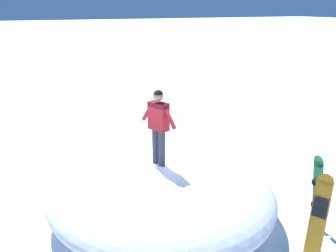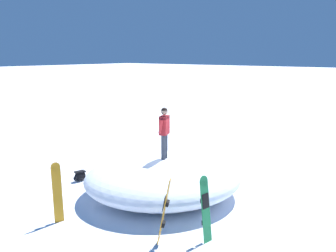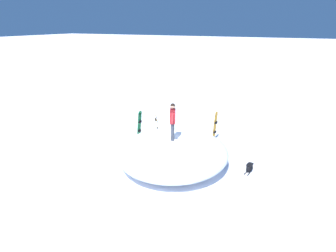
% 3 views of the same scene
% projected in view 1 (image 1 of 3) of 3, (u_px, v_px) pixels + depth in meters
% --- Properties ---
extents(ground, '(240.00, 240.00, 0.00)m').
position_uv_depth(ground, '(150.00, 207.00, 8.33)').
color(ground, white).
extents(snow_mound, '(5.65, 5.39, 1.21)m').
position_uv_depth(snow_mound, '(160.00, 190.00, 7.85)').
color(snow_mound, white).
rests_on(snow_mound, ground).
extents(snowboarder_standing, '(0.96, 0.44, 1.64)m').
position_uv_depth(snowboarder_standing, '(159.00, 121.00, 7.39)').
color(snowboarder_standing, '#333842').
rests_on(snowboarder_standing, snow_mound).
extents(snowboard_primary_upright, '(0.42, 0.43, 1.64)m').
position_uv_depth(snowboard_primary_upright, '(319.00, 216.00, 6.46)').
color(snowboard_primary_upright, orange).
rests_on(snowboard_primary_upright, ground).
extents(snowboard_tertiary_upright, '(0.30, 0.24, 1.64)m').
position_uv_depth(snowboard_tertiary_upright, '(317.00, 190.00, 7.34)').
color(snowboard_tertiary_upright, '#1E8C47').
rests_on(snowboard_tertiary_upright, ground).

